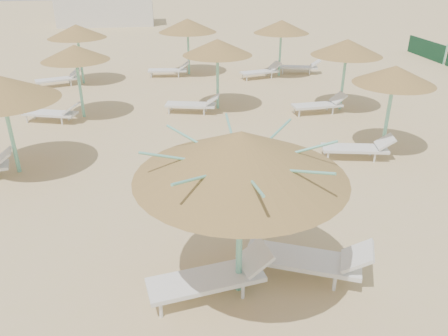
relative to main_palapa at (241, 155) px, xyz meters
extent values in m
plane|color=tan|center=(0.44, 0.23, -2.66)|extent=(120.00, 120.00, 0.00)
cylinder|color=#75CBAF|center=(0.00, 0.00, -1.38)|extent=(0.11, 0.11, 2.56)
cone|color=olive|center=(0.00, 0.00, 0.01)|extent=(3.41, 3.41, 0.77)
cylinder|color=#75CBAF|center=(0.00, 0.00, -0.25)|extent=(0.20, 0.20, 0.12)
cylinder|color=#75CBAF|center=(0.79, 0.00, -0.03)|extent=(1.54, 0.04, 0.39)
cylinder|color=#75CBAF|center=(0.56, 0.56, -0.03)|extent=(1.12, 1.12, 0.39)
cylinder|color=#75CBAF|center=(0.00, 0.79, -0.03)|extent=(0.04, 1.54, 0.39)
cylinder|color=#75CBAF|center=(-0.56, 0.56, -0.03)|extent=(1.12, 1.12, 0.39)
cylinder|color=#75CBAF|center=(-0.79, 0.00, -0.03)|extent=(1.54, 0.04, 0.39)
cylinder|color=#75CBAF|center=(-0.56, -0.55, -0.03)|extent=(1.12, 1.12, 0.39)
cylinder|color=#75CBAF|center=(0.00, -0.78, -0.03)|extent=(0.04, 1.54, 0.39)
cylinder|color=#75CBAF|center=(0.56, -0.55, -0.03)|extent=(1.12, 1.12, 0.39)
torus|color=red|center=(0.00, -0.10, -1.11)|extent=(0.71, 0.15, 0.71)
cylinder|color=silver|center=(-1.39, -0.49, -2.51)|extent=(0.06, 0.06, 0.30)
cylinder|color=silver|center=(-1.49, 0.04, -2.51)|extent=(0.06, 0.06, 0.30)
cylinder|color=silver|center=(0.04, -0.24, -2.51)|extent=(0.06, 0.06, 0.30)
cylinder|color=silver|center=(-0.06, 0.29, -2.51)|extent=(0.06, 0.06, 0.30)
cube|color=silver|center=(-0.59, -0.07, -2.32)|extent=(2.13, 1.01, 0.09)
cube|color=silver|center=(0.31, 0.08, -2.06)|extent=(0.63, 0.73, 0.39)
cylinder|color=silver|center=(0.32, 0.33, -2.50)|extent=(0.07, 0.07, 0.31)
cylinder|color=silver|center=(0.54, 0.84, -2.50)|extent=(0.07, 0.07, 0.31)
cylinder|color=silver|center=(1.70, -0.28, -2.50)|extent=(0.07, 0.07, 0.31)
cylinder|color=silver|center=(1.92, 0.24, -2.50)|extent=(0.07, 0.07, 0.31)
cube|color=silver|center=(1.25, 0.23, -2.30)|extent=(2.23, 1.49, 0.09)
cube|color=silver|center=(2.12, -0.15, -2.03)|extent=(0.77, 0.83, 0.41)
cylinder|color=#75CBAF|center=(-5.25, 5.60, -1.51)|extent=(0.11, 0.11, 2.30)
cone|color=olive|center=(-5.25, 5.60, -0.26)|extent=(2.91, 2.91, 0.65)
cylinder|color=#75CBAF|center=(-5.25, 5.60, -0.51)|extent=(0.20, 0.20, 0.12)
cube|color=silver|center=(-5.53, 5.40, -2.10)|extent=(0.62, 0.70, 0.36)
cylinder|color=#75CBAF|center=(-4.12, 10.12, -1.51)|extent=(0.11, 0.11, 2.30)
cone|color=olive|center=(-4.12, 10.12, -0.28)|extent=(2.39, 2.39, 0.54)
cylinder|color=#75CBAF|center=(-4.12, 10.12, -0.51)|extent=(0.20, 0.20, 0.12)
cylinder|color=silver|center=(-6.06, 9.72, -2.52)|extent=(0.06, 0.06, 0.28)
cylinder|color=silver|center=(-5.91, 10.20, -2.52)|extent=(0.06, 0.06, 0.28)
cylinder|color=silver|center=(-4.76, 9.32, -2.52)|extent=(0.06, 0.06, 0.28)
cylinder|color=silver|center=(-4.62, 9.80, -2.52)|extent=(0.06, 0.06, 0.28)
cube|color=silver|center=(-5.22, 9.72, -2.34)|extent=(2.00, 1.15, 0.08)
cube|color=silver|center=(-4.40, 9.48, -2.10)|extent=(0.64, 0.72, 0.36)
cylinder|color=#75CBAF|center=(-4.83, 15.11, -1.51)|extent=(0.11, 0.11, 2.30)
cone|color=olive|center=(-4.83, 15.11, -0.27)|extent=(2.63, 2.63, 0.59)
cylinder|color=#75CBAF|center=(-4.83, 15.11, -0.51)|extent=(0.20, 0.20, 0.12)
cylinder|color=silver|center=(-6.61, 14.22, -2.52)|extent=(0.06, 0.06, 0.28)
cylinder|color=silver|center=(-6.77, 14.70, -2.52)|extent=(0.06, 0.06, 0.28)
cylinder|color=silver|center=(-5.33, 14.65, -2.52)|extent=(0.06, 0.06, 0.28)
cylinder|color=silver|center=(-5.48, 15.12, -2.52)|extent=(0.06, 0.06, 0.28)
cube|color=silver|center=(-5.93, 14.71, -2.34)|extent=(2.00, 1.18, 0.08)
cube|color=silver|center=(-5.12, 14.98, -2.10)|extent=(0.65, 0.72, 0.36)
cylinder|color=#75CBAF|center=(0.99, 10.42, -1.51)|extent=(0.11, 0.11, 2.30)
cone|color=olive|center=(0.99, 10.42, -0.27)|extent=(2.63, 2.63, 0.59)
cylinder|color=#75CBAF|center=(0.99, 10.42, -0.51)|extent=(0.20, 0.20, 0.12)
cylinder|color=silver|center=(-0.95, 9.97, -2.52)|extent=(0.06, 0.06, 0.28)
cylinder|color=silver|center=(-0.83, 10.45, -2.52)|extent=(0.06, 0.06, 0.28)
cylinder|color=silver|center=(0.36, 9.64, -2.52)|extent=(0.06, 0.06, 0.28)
cylinder|color=silver|center=(0.48, 10.13, -2.52)|extent=(0.06, 0.06, 0.28)
cube|color=silver|center=(-0.11, 10.02, -2.34)|extent=(1.99, 1.06, 0.08)
cube|color=silver|center=(0.71, 9.81, -2.10)|extent=(0.61, 0.70, 0.36)
cylinder|color=#75CBAF|center=(0.26, 16.19, -1.51)|extent=(0.11, 0.11, 2.30)
cone|color=olive|center=(0.26, 16.19, -0.26)|extent=(2.85, 2.85, 0.64)
cylinder|color=#75CBAF|center=(0.26, 16.19, -0.51)|extent=(0.20, 0.20, 0.12)
cylinder|color=silver|center=(-1.65, 15.61, -2.52)|extent=(0.06, 0.06, 0.28)
cylinder|color=silver|center=(-1.61, 16.11, -2.52)|extent=(0.06, 0.06, 0.28)
cylinder|color=silver|center=(-0.31, 15.50, -2.52)|extent=(0.06, 0.06, 0.28)
cylinder|color=silver|center=(-0.27, 16.00, -2.52)|extent=(0.06, 0.06, 0.28)
cube|color=silver|center=(-0.84, 15.79, -2.34)|extent=(1.95, 0.78, 0.08)
cube|color=silver|center=(0.01, 15.72, -2.10)|extent=(0.53, 0.64, 0.36)
cylinder|color=#75CBAF|center=(5.48, 5.52, -1.51)|extent=(0.11, 0.11, 2.30)
cone|color=olive|center=(5.48, 5.52, -0.28)|extent=(2.34, 2.34, 0.53)
cylinder|color=#75CBAF|center=(5.48, 5.52, -0.51)|extent=(0.20, 0.20, 0.12)
cylinder|color=silver|center=(3.54, 5.03, -2.52)|extent=(0.06, 0.06, 0.28)
cylinder|color=silver|center=(3.64, 5.52, -2.52)|extent=(0.06, 0.06, 0.28)
cylinder|color=silver|center=(4.87, 4.76, -2.52)|extent=(0.06, 0.06, 0.28)
cylinder|color=silver|center=(4.97, 5.25, -2.52)|extent=(0.06, 0.06, 0.28)
cube|color=silver|center=(4.38, 5.12, -2.34)|extent=(1.99, 0.99, 0.08)
cube|color=silver|center=(5.21, 4.94, -2.10)|extent=(0.60, 0.69, 0.36)
cylinder|color=#75CBAF|center=(5.76, 9.66, -1.51)|extent=(0.11, 0.11, 2.30)
cone|color=olive|center=(5.76, 9.66, -0.27)|extent=(2.65, 2.65, 0.60)
cylinder|color=#75CBAF|center=(5.76, 9.66, -0.51)|extent=(0.20, 0.20, 0.12)
cylinder|color=silver|center=(3.88, 8.95, -2.52)|extent=(0.06, 0.06, 0.28)
cylinder|color=silver|center=(3.84, 9.45, -2.52)|extent=(0.06, 0.06, 0.28)
cylinder|color=silver|center=(5.22, 9.05, -2.52)|extent=(0.06, 0.06, 0.28)
cylinder|color=silver|center=(5.19, 9.55, -2.52)|extent=(0.06, 0.06, 0.28)
cube|color=silver|center=(4.66, 9.26, -2.34)|extent=(1.94, 0.75, 0.08)
cube|color=silver|center=(5.50, 9.32, -2.10)|extent=(0.53, 0.63, 0.36)
cylinder|color=#75CBAF|center=(4.73, 15.19, -1.51)|extent=(0.11, 0.11, 2.30)
cone|color=olive|center=(4.73, 15.19, -0.27)|extent=(2.68, 2.68, 0.60)
cylinder|color=#75CBAF|center=(4.73, 15.19, -0.51)|extent=(0.20, 0.20, 0.12)
cylinder|color=silver|center=(2.91, 14.35, -2.52)|extent=(0.06, 0.06, 0.28)
cylinder|color=silver|center=(2.79, 14.84, -2.52)|extent=(0.06, 0.06, 0.28)
cylinder|color=silver|center=(4.22, 14.68, -2.52)|extent=(0.06, 0.06, 0.28)
cylinder|color=silver|center=(4.10, 15.17, -2.52)|extent=(0.06, 0.06, 0.28)
cube|color=silver|center=(3.63, 14.79, -2.34)|extent=(1.99, 1.07, 0.08)
cube|color=silver|center=(4.45, 15.00, -2.10)|extent=(0.62, 0.70, 0.36)
cylinder|color=silver|center=(4.99, 15.44, -2.52)|extent=(0.06, 0.06, 0.28)
cylinder|color=silver|center=(5.11, 15.93, -2.52)|extent=(0.06, 0.06, 0.28)
cylinder|color=silver|center=(6.30, 15.11, -2.52)|extent=(0.06, 0.06, 0.28)
cylinder|color=silver|center=(6.42, 15.60, -2.52)|extent=(0.06, 0.06, 0.28)
cube|color=silver|center=(5.83, 15.49, -2.34)|extent=(1.99, 1.07, 0.08)
cube|color=silver|center=(6.65, 15.28, -2.10)|extent=(0.62, 0.70, 0.36)
cube|color=silver|center=(-5.56, 35.23, -1.16)|extent=(8.00, 4.00, 3.00)
cube|color=#17462E|center=(14.44, 18.23, -2.16)|extent=(0.08, 3.80, 1.00)
cylinder|color=#75CBAF|center=(14.44, 16.33, -2.11)|extent=(0.08, 0.08, 1.10)
camera|label=1|loc=(-1.14, -6.06, 2.78)|focal=35.00mm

